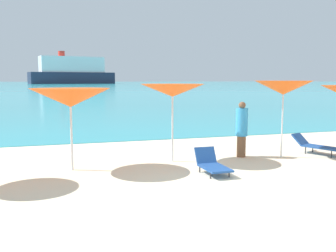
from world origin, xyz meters
The scene contains 9 objects.
ground_plane centered at (0.00, 10.00, -0.15)m, with size 50.00×100.00×0.30m, color beige.
ocean_water centered at (0.00, 228.12, 0.01)m, with size 650.00×440.00×0.02m, color #2DADBC.
umbrella_2 centered at (-3.14, 3.78, 1.95)m, with size 2.17×2.17×2.20m.
umbrella_3 centered at (-0.21, 4.02, 2.11)m, with size 1.95×1.95×2.31m.
umbrella_4 centered at (3.27, 3.60, 2.18)m, with size 1.83×1.83×2.40m.
lounge_chair_0 centered at (0.30, 2.28, 0.25)m, with size 0.60×1.26×0.62m.
lounge_chair_2 centered at (4.67, 3.70, 0.29)m, with size 1.11×1.75×0.60m.
beachgoer_1 centered at (2.08, 4.03, 0.91)m, with size 0.37×0.37×1.74m.
cruise_ship centered at (11.75, 228.30, 6.98)m, with size 50.04×20.98×18.67m.
Camera 1 is at (-3.76, -6.80, 2.43)m, focal length 41.49 mm.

